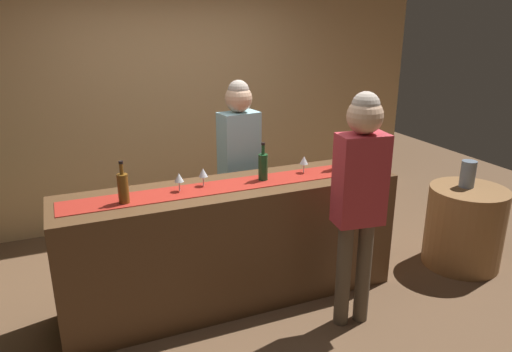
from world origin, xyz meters
The scene contains 14 objects.
ground_plane centered at (0.00, 0.00, 0.00)m, with size 10.00×10.00×0.00m, color brown.
back_wall centered at (0.00, 1.90, 1.45)m, with size 6.00×0.12×2.90m, color tan.
bar_counter centered at (0.00, 0.00, 0.49)m, with size 2.62×0.60×0.97m, color #543821.
counter_runner_cloth centered at (0.00, 0.00, 0.98)m, with size 2.49×0.28×0.01m, color maroon.
wine_bottle_clear centered at (0.94, 0.02, 1.09)m, with size 0.07×0.07×0.30m.
wine_bottle_green centered at (0.27, 0.02, 1.09)m, with size 0.07×0.07×0.30m.
wine_bottle_amber centered at (-0.80, -0.05, 1.09)m, with size 0.07×0.07×0.30m.
wine_glass_near_customer centered at (-0.40, 0.02, 1.08)m, with size 0.07×0.07×0.14m.
wine_glass_mid_counter centered at (-0.20, 0.06, 1.08)m, with size 0.07×0.07×0.14m.
wine_glass_far_end centered at (0.64, 0.05, 1.08)m, with size 0.07×0.07×0.14m.
bartender centered at (0.28, 0.58, 1.04)m, with size 0.37×0.25×1.68m.
customer_sipping centered at (0.70, -0.64, 1.08)m, with size 0.36×0.24×1.73m.
round_side_table centered at (2.14, -0.29, 0.37)m, with size 0.68×0.68×0.74m, color olive.
vase_on_side_table centered at (2.14, -0.23, 0.86)m, with size 0.13×0.13×0.24m, color slate.
Camera 1 is at (-1.16, -3.20, 2.19)m, focal length 33.51 mm.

